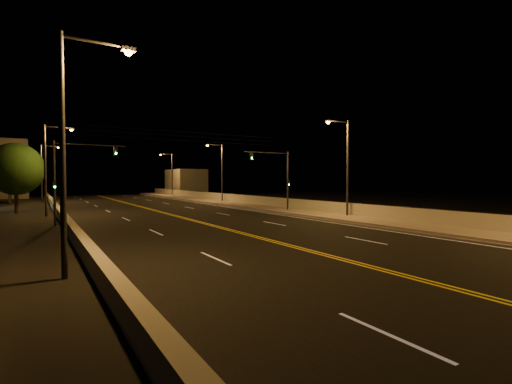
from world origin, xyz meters
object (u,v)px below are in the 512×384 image
streetlight_5 (49,163)px  tree_0 (16,169)px  streetlight_2 (220,169)px  streetlight_4 (72,136)px  streetlight_1 (345,162)px  streetlight_3 (171,171)px  tree_3 (15,170)px  streetlight_6 (44,169)px  tree_2 (9,168)px  traffic_signal_right (280,174)px  traffic_signal_left (70,172)px

streetlight_5 → tree_0: bearing=121.0°
streetlight_2 → streetlight_4: bearing=-122.6°
streetlight_4 → streetlight_1: bearing=22.6°
streetlight_3 → streetlight_5: 37.72m
tree_3 → streetlight_4: bearing=-85.9°
streetlight_2 → streetlight_6: 25.58m
streetlight_6 → tree_2: 5.43m
streetlight_6 → traffic_signal_right: size_ratio=1.35×
streetlight_5 → tree_0: size_ratio=1.20×
tree_0 → tree_2: size_ratio=0.91×
streetlight_5 → traffic_signal_left: (1.09, -8.26, -0.96)m
traffic_signal_right → tree_2: 36.33m
tree_0 → streetlight_3: bearing=47.7°
streetlight_1 → traffic_signal_right: 7.76m
streetlight_4 → tree_2: bearing=95.2°
streetlight_6 → traffic_signal_right: bearing=-57.3°
traffic_signal_left → tree_2: (-5.08, 27.35, 0.88)m
streetlight_2 → streetlight_3: 22.31m
streetlight_6 → tree_0: (-2.72, -18.24, -0.49)m
traffic_signal_right → streetlight_2: bearing=85.0°
streetlight_3 → tree_3: bearing=-164.4°
streetlight_6 → tree_0: bearing=-98.5°
streetlight_1 → tree_0: 31.56m
traffic_signal_left → tree_0: (-3.82, 12.79, 0.47)m
streetlight_5 → streetlight_6: size_ratio=1.00×
streetlight_1 → tree_2: streetlight_1 is taller
streetlight_6 → tree_0: 18.45m
streetlight_1 → streetlight_5: same height
traffic_signal_left → tree_0: bearing=106.6°
streetlight_5 → tree_3: size_ratio=1.13×
traffic_signal_left → tree_3: (-4.60, 32.37, 0.75)m
streetlight_3 → tree_0: size_ratio=1.20×
traffic_signal_right → tree_3: size_ratio=0.84×
streetlight_5 → traffic_signal_left: streetlight_5 is taller
tree_3 → tree_0: bearing=-87.7°
tree_2 → tree_3: (0.48, 5.02, -0.13)m
streetlight_2 → streetlight_5: (-21.40, -8.75, 0.00)m
streetlight_2 → streetlight_5: bearing=-157.8°
streetlight_5 → streetlight_6: bearing=90.0°
streetlight_2 → streetlight_5: same height
streetlight_3 → streetlight_4: same height
traffic_signal_right → tree_0: (-22.63, 12.79, 0.47)m
streetlight_1 → tree_0: size_ratio=1.20×
traffic_signal_right → tree_2: tree_2 is taller
tree_3 → streetlight_3: bearing=15.6°
streetlight_4 → tree_2: streetlight_4 is taller
streetlight_1 → tree_3: streetlight_1 is taller
streetlight_3 → traffic_signal_right: streetlight_3 is taller
tree_2 → streetlight_1: bearing=-54.0°
streetlight_2 → streetlight_5: 23.12m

